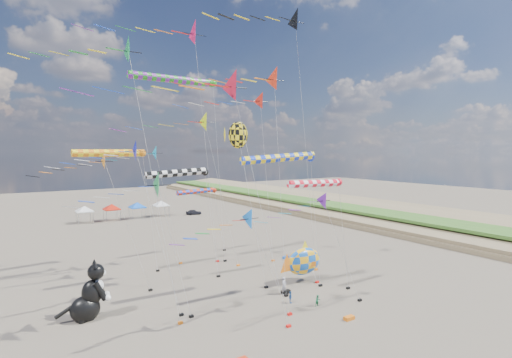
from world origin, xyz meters
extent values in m
plane|color=brown|center=(0.00, 0.00, 0.00)|extent=(260.00, 260.00, 0.00)
cone|color=black|center=(7.20, 13.28, 27.00)|extent=(2.44, 2.61, 2.69)
cylinder|color=#B2B2B2|center=(8.89, 13.28, 13.50)|extent=(3.40, 0.02, 27.00)
cube|color=black|center=(10.58, 13.28, 0.10)|extent=(0.36, 0.24, 0.20)
cone|color=#18ABE2|center=(-4.55, 24.25, 13.47)|extent=(1.72, 1.84, 1.90)
cylinder|color=#B2B2B2|center=(-2.98, 24.25, 6.74)|extent=(3.16, 0.02, 13.48)
cube|color=black|center=(-1.42, 24.25, 0.10)|extent=(0.36, 0.24, 0.20)
cone|color=red|center=(-4.90, 3.22, 18.18)|extent=(2.34, 2.51, 2.58)
cylinder|color=#B2B2B2|center=(-3.04, 3.22, 9.09)|extent=(3.74, 0.02, 18.18)
cube|color=black|center=(-1.19, 3.22, 0.10)|extent=(0.36, 0.24, 0.20)
cone|color=#138E3C|center=(-11.55, 8.38, 20.69)|extent=(1.97, 2.11, 2.18)
cylinder|color=#B2B2B2|center=(-9.78, 8.38, 10.34)|extent=(3.57, 0.02, 20.69)
cube|color=black|center=(-8.00, 8.38, 0.10)|extent=(0.36, 0.24, 0.20)
cone|color=#E1FF13|center=(1.36, 19.64, 16.97)|extent=(2.25, 2.41, 2.49)
cylinder|color=#B2B2B2|center=(2.67, 19.64, 8.49)|extent=(2.65, 0.02, 16.97)
cube|color=black|center=(3.99, 19.64, 0.10)|extent=(0.36, 0.24, 0.20)
cone|color=#6A1DA1|center=(4.33, 3.95, 9.55)|extent=(1.49, 1.59, 1.64)
cylinder|color=#B2B2B2|center=(5.95, 3.95, 4.78)|extent=(3.26, 0.02, 9.56)
cube|color=black|center=(7.57, 3.95, 0.10)|extent=(0.36, 0.24, 0.20)
cone|color=#0D14B9|center=(-10.13, 9.81, 13.71)|extent=(1.71, 1.83, 1.89)
cylinder|color=#B2B2B2|center=(-8.73, 9.81, 6.86)|extent=(2.82, 0.02, 13.72)
cube|color=black|center=(-7.33, 9.81, 0.10)|extent=(0.36, 0.24, 0.20)
cone|color=red|center=(0.95, 8.57, 19.90)|extent=(2.17, 2.33, 2.40)
cylinder|color=#B2B2B2|center=(1.82, 8.57, 9.95)|extent=(1.77, 0.02, 19.90)
cube|color=black|center=(2.69, 8.57, 0.10)|extent=(0.36, 0.24, 0.20)
cone|color=#E6144E|center=(1.07, 22.58, 27.00)|extent=(3.08, 3.29, 3.40)
cylinder|color=#B2B2B2|center=(1.90, 22.58, 13.50)|extent=(1.69, 0.02, 27.00)
cube|color=black|center=(2.73, 22.58, 0.10)|extent=(0.36, 0.24, 0.20)
cone|color=blue|center=(-2.52, 4.98, 8.64)|extent=(1.68, 1.79, 1.85)
cylinder|color=#B2B2B2|center=(-1.11, 4.98, 4.32)|extent=(2.84, 0.02, 8.65)
cube|color=black|center=(0.30, 4.98, 0.10)|extent=(0.36, 0.24, 0.20)
cone|color=orange|center=(-9.55, 17.01, 12.77)|extent=(1.61, 1.73, 1.78)
cylinder|color=#B2B2B2|center=(-8.55, 17.01, 6.39)|extent=(2.03, 0.02, 12.78)
cube|color=black|center=(-7.55, 17.01, 0.10)|extent=(0.36, 0.24, 0.20)
cone|color=red|center=(6.71, 19.03, 19.55)|extent=(2.11, 2.26, 2.33)
cylinder|color=#B2B2B2|center=(7.68, 19.03, 9.77)|extent=(1.96, 0.02, 19.55)
cube|color=black|center=(8.65, 19.03, 0.10)|extent=(0.36, 0.24, 0.20)
cone|color=green|center=(-9.26, 9.04, 11.17)|extent=(2.08, 2.23, 2.30)
cylinder|color=#B2B2B2|center=(-8.01, 9.04, 5.58)|extent=(2.51, 0.02, 11.17)
cube|color=black|center=(-6.77, 9.04, 0.10)|extent=(0.36, 0.24, 0.20)
cylinder|color=orange|center=(-9.86, 22.78, 13.45)|extent=(7.13, 0.77, 0.77)
sphere|color=orange|center=(-6.29, 22.78, 13.45)|extent=(0.81, 0.81, 0.81)
cylinder|color=#B2B2B2|center=(-5.54, 22.78, 6.73)|extent=(1.52, 0.02, 13.45)
cube|color=black|center=(-4.79, 22.78, 0.10)|extent=(0.36, 0.24, 0.20)
cylinder|color=#1431CC|center=(1.99, 8.92, 13.03)|extent=(7.62, 0.75, 0.75)
sphere|color=#1431CC|center=(5.80, 8.92, 13.03)|extent=(0.78, 0.78, 0.78)
cylinder|color=#B2B2B2|center=(6.55, 8.92, 6.52)|extent=(1.52, 0.02, 13.03)
cube|color=black|center=(7.30, 8.92, 0.10)|extent=(0.36, 0.24, 0.20)
cylinder|color=#1C921A|center=(-2.91, 22.21, 21.65)|extent=(10.05, 0.84, 0.84)
sphere|color=#1C921A|center=(2.11, 22.21, 21.65)|extent=(0.88, 0.88, 0.88)
cylinder|color=#B2B2B2|center=(2.86, 22.21, 10.82)|extent=(1.52, 0.02, 21.65)
cube|color=black|center=(3.61, 22.21, 0.10)|extent=(0.36, 0.24, 0.20)
cylinder|color=red|center=(4.54, 6.81, 10.71)|extent=(6.01, 0.67, 0.67)
sphere|color=red|center=(7.54, 6.81, 10.71)|extent=(0.71, 0.71, 0.71)
cylinder|color=#B2B2B2|center=(8.29, 6.81, 5.36)|extent=(1.52, 0.02, 10.72)
cube|color=black|center=(9.04, 6.81, 0.10)|extent=(0.36, 0.24, 0.20)
cylinder|color=red|center=(1.96, 27.01, 8.42)|extent=(5.31, 0.60, 0.60)
sphere|color=red|center=(4.61, 27.01, 8.42)|extent=(0.63, 0.63, 0.63)
cylinder|color=#B2B2B2|center=(5.36, 27.01, 4.21)|extent=(1.52, 0.02, 8.43)
cube|color=black|center=(6.11, 27.01, 0.10)|extent=(0.36, 0.24, 0.20)
cylinder|color=black|center=(-4.60, 17.22, 11.46)|extent=(6.30, 0.71, 0.71)
sphere|color=black|center=(-1.45, 17.22, 11.46)|extent=(0.74, 0.74, 0.74)
cylinder|color=#B2B2B2|center=(-0.70, 17.22, 5.73)|extent=(1.52, 0.02, 11.47)
cube|color=black|center=(0.05, 17.22, 0.10)|extent=(0.36, 0.24, 0.20)
ellipsoid|color=yellow|center=(0.40, 13.49, 15.24)|extent=(2.20, 0.40, 2.64)
cone|color=yellow|center=(-1.10, 13.49, 15.24)|extent=(0.12, 1.80, 1.80)
cylinder|color=#B2B2B2|center=(1.40, 12.49, 7.62)|extent=(2.03, 2.03, 15.25)
cube|color=black|center=(2.40, 11.49, 0.10)|extent=(0.36, 0.24, 0.20)
ellipsoid|color=blue|center=(6.74, 10.89, 2.21)|extent=(4.39, 2.18, 2.81)
cone|color=orange|center=(4.30, 10.89, 2.21)|extent=(2.06, 0.36, 2.06)
cone|color=yellow|center=(6.92, 10.89, 3.62)|extent=(1.50, 0.27, 1.50)
cylinder|color=#B2B2B2|center=(7.80, 10.39, 0.87)|extent=(0.17, 1.04, 1.76)
cube|color=red|center=(7.74, 9.89, 0.10)|extent=(0.36, 0.24, 0.20)
imported|color=#97959F|center=(2.84, 9.14, 0.84)|extent=(0.73, 0.64, 1.68)
imported|color=#258452|center=(3.55, 5.13, 0.52)|extent=(0.52, 0.41, 1.04)
imported|color=#2A589C|center=(1.98, 7.06, 0.54)|extent=(0.61, 0.66, 1.08)
cube|color=black|center=(3.13, 9.23, 0.15)|extent=(0.90, 0.44, 0.30)
cube|color=blue|center=(10.79, 19.12, 0.15)|extent=(0.90, 0.44, 0.30)
cube|color=orange|center=(3.77, 1.63, 0.15)|extent=(0.90, 0.44, 0.30)
cube|color=silver|center=(-6.00, 60.00, 2.25)|extent=(3.00, 3.00, 0.15)
pyramid|color=silver|center=(-6.00, 60.00, 3.30)|extent=(4.20, 4.20, 1.00)
cylinder|color=#999999|center=(-7.30, 58.70, 1.10)|extent=(0.08, 0.08, 2.20)
cylinder|color=#999999|center=(-4.70, 58.70, 1.10)|extent=(0.08, 0.08, 2.20)
cylinder|color=#999999|center=(-7.30, 61.30, 1.10)|extent=(0.08, 0.08, 2.20)
cylinder|color=#999999|center=(-4.70, 61.30, 1.10)|extent=(0.08, 0.08, 2.20)
cube|color=red|center=(-1.00, 60.00, 2.25)|extent=(3.00, 3.00, 0.15)
pyramid|color=red|center=(-1.00, 60.00, 3.30)|extent=(4.20, 4.20, 1.00)
cylinder|color=#999999|center=(-2.30, 58.70, 1.10)|extent=(0.08, 0.08, 2.20)
cylinder|color=#999999|center=(0.30, 58.70, 1.10)|extent=(0.08, 0.08, 2.20)
cylinder|color=#999999|center=(-2.30, 61.30, 1.10)|extent=(0.08, 0.08, 2.20)
cylinder|color=#999999|center=(0.30, 61.30, 1.10)|extent=(0.08, 0.08, 2.20)
cube|color=blue|center=(4.00, 60.00, 2.25)|extent=(3.00, 3.00, 0.15)
pyramid|color=blue|center=(4.00, 60.00, 3.30)|extent=(4.20, 4.20, 1.00)
cylinder|color=#999999|center=(2.70, 58.70, 1.10)|extent=(0.08, 0.08, 2.20)
cylinder|color=#999999|center=(5.30, 58.70, 1.10)|extent=(0.08, 0.08, 2.20)
cylinder|color=#999999|center=(2.70, 61.30, 1.10)|extent=(0.08, 0.08, 2.20)
cylinder|color=#999999|center=(5.30, 61.30, 1.10)|extent=(0.08, 0.08, 2.20)
cube|color=silver|center=(9.00, 60.00, 2.25)|extent=(3.00, 3.00, 0.15)
pyramid|color=silver|center=(9.00, 60.00, 3.30)|extent=(4.20, 4.20, 1.00)
cylinder|color=#999999|center=(7.70, 58.70, 1.10)|extent=(0.08, 0.08, 2.20)
cylinder|color=#999999|center=(10.30, 58.70, 1.10)|extent=(0.08, 0.08, 2.20)
cylinder|color=#999999|center=(7.70, 61.30, 1.10)|extent=(0.08, 0.08, 2.20)
cylinder|color=#999999|center=(10.30, 61.30, 1.10)|extent=(0.08, 0.08, 2.20)
imported|color=#26262D|center=(15.54, 58.00, 0.56)|extent=(3.47, 1.82, 1.13)
camera|label=1|loc=(-19.76, -20.58, 13.66)|focal=28.00mm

